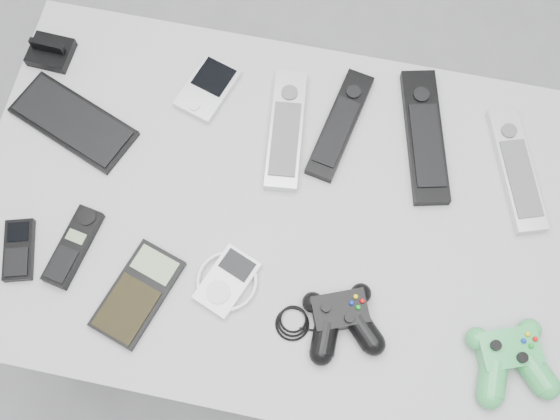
% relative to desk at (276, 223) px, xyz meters
% --- Properties ---
extents(floor, '(3.50, 3.50, 0.00)m').
position_rel_desk_xyz_m(floor, '(0.10, -0.09, -0.64)').
color(floor, slate).
rests_on(floor, ground).
extents(desk, '(1.04, 0.67, 0.70)m').
position_rel_desk_xyz_m(desk, '(0.00, 0.00, 0.00)').
color(desk, gray).
rests_on(desk, floor).
extents(pda_keyboard, '(0.24, 0.17, 0.01)m').
position_rel_desk_xyz_m(pda_keyboard, '(-0.39, 0.09, 0.07)').
color(pda_keyboard, black).
rests_on(pda_keyboard, desk).
extents(dock_bracket, '(0.08, 0.07, 0.04)m').
position_rel_desk_xyz_m(dock_bracket, '(-0.47, 0.22, 0.08)').
color(dock_bracket, black).
rests_on(dock_bracket, desk).
extents(pda, '(0.11, 0.14, 0.02)m').
position_rel_desk_xyz_m(pda, '(-0.17, 0.20, 0.07)').
color(pda, '#BABBC2').
rests_on(pda, desk).
extents(remote_silver_a, '(0.08, 0.23, 0.03)m').
position_rel_desk_xyz_m(remote_silver_a, '(-0.01, 0.15, 0.07)').
color(remote_silver_a, '#BABBC2').
rests_on(remote_silver_a, desk).
extents(remote_black_a, '(0.09, 0.22, 0.02)m').
position_rel_desk_xyz_m(remote_black_a, '(0.08, 0.18, 0.07)').
color(remote_black_a, black).
rests_on(remote_black_a, desk).
extents(remote_black_b, '(0.12, 0.26, 0.02)m').
position_rel_desk_xyz_m(remote_black_b, '(0.23, 0.19, 0.07)').
color(remote_black_b, black).
rests_on(remote_black_b, desk).
extents(remote_silver_b, '(0.12, 0.24, 0.02)m').
position_rel_desk_xyz_m(remote_silver_b, '(0.39, 0.16, 0.07)').
color(remote_silver_b, silver).
rests_on(remote_silver_b, desk).
extents(mobile_phone, '(0.07, 0.11, 0.02)m').
position_rel_desk_xyz_m(mobile_phone, '(-0.41, -0.15, 0.07)').
color(mobile_phone, black).
rests_on(mobile_phone, desk).
extents(cordless_handset, '(0.07, 0.15, 0.02)m').
position_rel_desk_xyz_m(cordless_handset, '(-0.32, -0.13, 0.07)').
color(cordless_handset, black).
rests_on(cordless_handset, desk).
extents(calculator, '(0.13, 0.18, 0.02)m').
position_rel_desk_xyz_m(calculator, '(-0.19, -0.19, 0.07)').
color(calculator, black).
rests_on(calculator, desk).
extents(mp3_player, '(0.13, 0.14, 0.02)m').
position_rel_desk_xyz_m(mp3_player, '(-0.05, -0.14, 0.07)').
color(mp3_player, white).
rests_on(mp3_player, desk).
extents(controller_black, '(0.24, 0.20, 0.04)m').
position_rel_desk_xyz_m(controller_black, '(0.14, -0.16, 0.08)').
color(controller_black, black).
rests_on(controller_black, desk).
extents(controller_green, '(0.17, 0.18, 0.04)m').
position_rel_desk_xyz_m(controller_green, '(0.41, -0.17, 0.08)').
color(controller_green, '#227C38').
rests_on(controller_green, desk).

